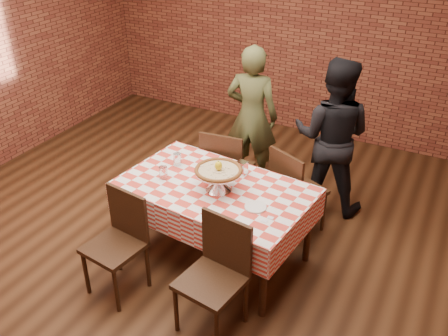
{
  "coord_description": "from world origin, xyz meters",
  "views": [
    {
      "loc": [
        2.15,
        -3.14,
        3.01
      ],
      "look_at": [
        0.47,
        0.1,
        0.92
      ],
      "focal_mm": 39.43,
      "sensor_mm": 36.0,
      "label": 1
    }
  ],
  "objects": [
    {
      "name": "diner_olive",
      "position": [
        0.12,
        1.44,
        0.8
      ],
      "size": [
        0.63,
        0.46,
        1.6
      ],
      "primitive_type": "imported",
      "rotation": [
        0.0,
        0.0,
        3.28
      ],
      "color": "#4E532D",
      "rests_on": "ground"
    },
    {
      "name": "diner_black",
      "position": [
        1.07,
        1.31,
        0.82
      ],
      "size": [
        0.84,
        0.68,
        1.63
      ],
      "primitive_type": "imported",
      "rotation": [
        0.0,
        0.0,
        3.22
      ],
      "color": "black",
      "rests_on": "ground"
    },
    {
      "name": "ground",
      "position": [
        0.0,
        0.0,
        0.0
      ],
      "size": [
        6.0,
        6.0,
        0.0
      ],
      "primitive_type": "plane",
      "color": "black",
      "rests_on": "ground"
    },
    {
      "name": "side_plate",
      "position": [
        0.87,
        -0.11,
        0.76
      ],
      "size": [
        0.2,
        0.2,
        0.01
      ],
      "primitive_type": "cylinder",
      "rotation": [
        0.0,
        0.0,
        -0.11
      ],
      "color": "white",
      "rests_on": "tablecloth"
    },
    {
      "name": "sweetener_packet_b",
      "position": [
        1.03,
        -0.19,
        0.76
      ],
      "size": [
        0.05,
        0.04,
        0.0
      ],
      "primitive_type": "cube",
      "rotation": [
        0.0,
        0.0,
        -0.01
      ],
      "color": "white",
      "rests_on": "tablecloth"
    },
    {
      "name": "water_glass_left",
      "position": [
        -0.05,
        -0.07,
        0.82
      ],
      "size": [
        0.08,
        0.08,
        0.12
      ],
      "primitive_type": "cylinder",
      "rotation": [
        0.0,
        0.0,
        -0.11
      ],
      "color": "white",
      "rests_on": "tablecloth"
    },
    {
      "name": "pizza_stand",
      "position": [
        0.47,
        -0.0,
        0.85
      ],
      "size": [
        0.47,
        0.47,
        0.18
      ],
      "primitive_type": null,
      "rotation": [
        0.0,
        0.0,
        0.21
      ],
      "color": "silver",
      "rests_on": "tablecloth"
    },
    {
      "name": "table",
      "position": [
        0.42,
        0.02,
        0.38
      ],
      "size": [
        1.72,
        1.14,
        0.75
      ],
      "primitive_type": "cube",
      "rotation": [
        0.0,
        0.0,
        -0.11
      ],
      "color": "#341F11",
      "rests_on": "ground"
    },
    {
      "name": "lemon",
      "position": [
        0.47,
        -0.0,
        0.99
      ],
      "size": [
        0.07,
        0.07,
        0.08
      ],
      "primitive_type": "ellipsoid",
      "rotation": [
        0.0,
        0.0,
        0.21
      ],
      "color": "yellow",
      "rests_on": "pizza"
    },
    {
      "name": "sweetener_packet_a",
      "position": [
        1.0,
        -0.25,
        0.76
      ],
      "size": [
        0.05,
        0.04,
        0.0
      ],
      "primitive_type": "cube",
      "rotation": [
        0.0,
        0.0,
        0.05
      ],
      "color": "white",
      "rests_on": "tablecloth"
    },
    {
      "name": "chair_near_left",
      "position": [
        -0.1,
        -0.75,
        0.45
      ],
      "size": [
        0.48,
        0.48,
        0.9
      ],
      "primitive_type": null,
      "rotation": [
        0.0,
        0.0,
        -0.14
      ],
      "color": "#341F11",
      "rests_on": "ground"
    },
    {
      "name": "chair_near_right",
      "position": [
        0.8,
        -0.74,
        0.46
      ],
      "size": [
        0.5,
        0.5,
        0.92
      ],
      "primitive_type": null,
      "rotation": [
        0.0,
        0.0,
        -0.15
      ],
      "color": "#341F11",
      "rests_on": "ground"
    },
    {
      "name": "chair_far_left",
      "position": [
        0.15,
        0.81,
        0.47
      ],
      "size": [
        0.49,
        0.49,
        0.93
      ],
      "primitive_type": null,
      "rotation": [
        0.0,
        0.0,
        3.24
      ],
      "color": "#341F11",
      "rests_on": "ground"
    },
    {
      "name": "pizza",
      "position": [
        0.47,
        -0.0,
        0.94
      ],
      "size": [
        0.48,
        0.48,
        0.03
      ],
      "primitive_type": "cylinder",
      "rotation": [
        0.0,
        0.0,
        0.21
      ],
      "color": "beige",
      "rests_on": "pizza_stand"
    },
    {
      "name": "water_glass_right",
      "position": [
        -0.07,
        0.2,
        0.82
      ],
      "size": [
        0.08,
        0.08,
        0.12
      ],
      "primitive_type": "cylinder",
      "rotation": [
        0.0,
        0.0,
        -0.11
      ],
      "color": "white",
      "rests_on": "tablecloth"
    },
    {
      "name": "back_wall",
      "position": [
        0.0,
        3.0,
        1.45
      ],
      "size": [
        5.5,
        0.0,
        5.5
      ],
      "primitive_type": "plane",
      "rotation": [
        1.57,
        0.0,
        0.0
      ],
      "color": "brown",
      "rests_on": "ground"
    },
    {
      "name": "tablecloth",
      "position": [
        0.42,
        0.02,
        0.62
      ],
      "size": [
        1.76,
        1.18,
        0.28
      ],
      "primitive_type": null,
      "rotation": [
        0.0,
        0.0,
        -0.11
      ],
      "color": "#D53E30",
      "rests_on": "table"
    },
    {
      "name": "chair_far_right",
      "position": [
        0.94,
        0.76,
        0.46
      ],
      "size": [
        0.57,
        0.57,
        0.91
      ],
      "primitive_type": null,
      "rotation": [
        0.0,
        0.0,
        2.7
      ],
      "color": "#341F11",
      "rests_on": "ground"
    },
    {
      "name": "condiment_caddy",
      "position": [
        0.54,
        0.32,
        0.82
      ],
      "size": [
        0.1,
        0.08,
        0.13
      ],
      "primitive_type": "cube",
      "rotation": [
        0.0,
        0.0,
        -0.16
      ],
      "color": "silver",
      "rests_on": "tablecloth"
    }
  ]
}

